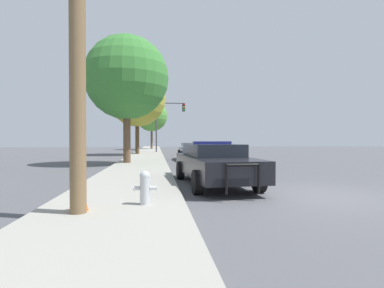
# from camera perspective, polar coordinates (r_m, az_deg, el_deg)

# --- Properties ---
(ground_plane) EXTENTS (110.00, 110.00, 0.00)m
(ground_plane) POSITION_cam_1_polar(r_m,az_deg,el_deg) (8.73, 22.59, -9.10)
(ground_plane) COLOR #4F4F54
(sidewalk_left) EXTENTS (3.00, 110.00, 0.13)m
(sidewalk_left) POSITION_cam_1_polar(r_m,az_deg,el_deg) (7.67, -13.39, -9.95)
(sidewalk_left) COLOR #99968C
(sidewalk_left) RESTS_ON ground_plane
(police_car) EXTENTS (2.26, 5.42, 1.44)m
(police_car) POSITION_cam_1_polar(r_m,az_deg,el_deg) (9.97, 4.16, -3.54)
(police_car) COLOR black
(police_car) RESTS_ON ground_plane
(fire_hydrant) EXTENTS (0.50, 0.22, 0.71)m
(fire_hydrant) POSITION_cam_1_polar(r_m,az_deg,el_deg) (6.45, -8.97, -8.00)
(fire_hydrant) COLOR #B7BCC1
(fire_hydrant) RESTS_ON sidewalk_left
(utility_pole) EXTENTS (1.40, 0.30, 7.56)m
(utility_pole) POSITION_cam_1_polar(r_m,az_deg,el_deg) (6.45, -21.04, 23.56)
(utility_pole) COLOR brown
(utility_pole) RESTS_ON sidewalk_left
(traffic_light) EXTENTS (3.27, 0.35, 5.56)m
(traffic_light) POSITION_cam_1_polar(r_m,az_deg,el_deg) (33.36, -4.72, 5.15)
(traffic_light) COLOR #424247
(traffic_light) RESTS_ON sidewalk_left
(car_background_midblock) EXTENTS (1.96, 4.47, 1.25)m
(car_background_midblock) POSITION_cam_1_polar(r_m,az_deg,el_deg) (22.06, -0.02, -1.25)
(car_background_midblock) COLOR #333856
(car_background_midblock) RESTS_ON ground_plane
(tree_sidewalk_far) EXTENTS (4.61, 4.61, 7.19)m
(tree_sidewalk_far) POSITION_cam_1_polar(r_m,az_deg,el_deg) (44.62, -7.71, 5.35)
(tree_sidewalk_far) COLOR brown
(tree_sidewalk_far) RESTS_ON sidewalk_left
(tree_sidewalk_near) EXTENTS (4.94, 4.94, 7.51)m
(tree_sidewalk_near) POSITION_cam_1_polar(r_m,az_deg,el_deg) (18.50, -12.33, 12.21)
(tree_sidewalk_near) COLOR brown
(tree_sidewalk_near) RESTS_ON sidewalk_left
(tree_sidewalk_mid) EXTENTS (5.44, 5.44, 8.06)m
(tree_sidewalk_mid) POSITION_cam_1_polar(r_m,az_deg,el_deg) (29.51, -10.40, 8.53)
(tree_sidewalk_mid) COLOR #4C3823
(tree_sidewalk_mid) RESTS_ON sidewalk_left
(traffic_cone) EXTENTS (0.34, 0.34, 0.60)m
(traffic_cone) POSITION_cam_1_polar(r_m,az_deg,el_deg) (6.21, -20.66, -9.09)
(traffic_cone) COLOR orange
(traffic_cone) RESTS_ON sidewalk_left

